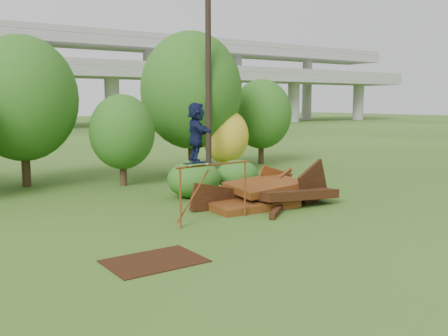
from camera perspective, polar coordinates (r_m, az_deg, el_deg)
ground at (r=15.81m, az=6.50°, el=-6.34°), size 240.00×240.00×0.00m
scrap_pile at (r=18.44m, az=5.21°, el=-3.00°), size 5.84×3.32×1.96m
grind_rail at (r=15.68m, az=-1.12°, el=-1.37°), size 2.86×0.30×1.87m
skateboard at (r=15.20m, az=-3.15°, el=0.59°), size 0.89×0.31×0.09m
skater at (r=15.11m, az=-3.18°, el=4.08°), size 1.00×1.77×1.82m
flat_plate at (r=12.22m, az=-7.97°, el=-10.49°), size 2.29×1.66×0.03m
tree_1 at (r=23.86m, az=-22.05°, el=7.36°), size 4.82×4.82×6.70m
tree_2 at (r=22.93m, az=-11.56°, el=4.05°), size 2.93×2.93×4.13m
tree_3 at (r=26.76m, az=-3.76°, el=8.80°), size 5.38×5.38×7.47m
tree_4 at (r=26.37m, az=0.16°, el=3.66°), size 2.47×2.47×3.42m
tree_5 at (r=30.59m, az=4.30°, el=6.15°), size 3.67×3.67×5.15m
shrub_left at (r=19.80m, az=-3.44°, el=-1.26°), size 2.17×2.01×1.50m
shrub_right at (r=21.30m, az=1.53°, el=-0.85°), size 1.89×1.73×1.34m
utility_pole at (r=24.26m, az=-1.81°, el=10.53°), size 1.40×0.28×9.93m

